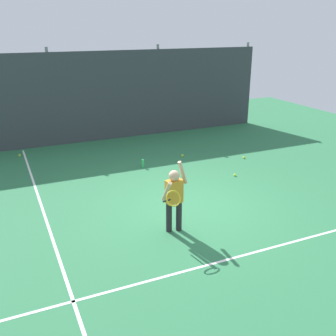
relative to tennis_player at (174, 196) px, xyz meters
The scene contains 13 objects.
ground_plane 1.36m from the tennis_player, 52.19° to the left, with size 20.00×20.00×0.00m, color #2D7247.
court_line_baseline 1.59m from the tennis_player, 60.26° to the right, with size 9.00×0.05×0.00m, color white.
court_line_sideline 2.95m from the tennis_player, 138.14° to the left, with size 0.05×9.00×0.00m, color white.
back_fence_windscreen 6.68m from the tennis_player, 83.93° to the left, with size 11.07×0.08×2.87m, color #383D42.
fence_post_1 6.80m from the tennis_player, 99.31° to the left, with size 0.09×0.09×3.02m, color slate.
fence_post_2 7.16m from the tennis_player, 69.46° to the left, with size 0.09×0.09×3.02m, color slate.
fence_post_3 9.06m from the tennis_player, 47.59° to the left, with size 0.09×0.09×3.02m, color slate.
tennis_player is the anchor object (origin of this frame).
water_bottle 3.62m from the tennis_player, 78.57° to the left, with size 0.07×0.07×0.22m, color green.
tennis_ball_0 3.31m from the tennis_player, 36.36° to the left, with size 0.07×0.07×0.07m, color #CCE033.
tennis_ball_1 4.46m from the tennis_player, 61.75° to the left, with size 0.07×0.07×0.07m, color #CCE033.
tennis_ball_2 6.32m from the tennis_player, 111.12° to the left, with size 0.07×0.07×0.07m, color #CCE033.
tennis_ball_3 4.76m from the tennis_player, 39.58° to the left, with size 0.07×0.07×0.07m, color #CCE033.
Camera 1 is at (-3.47, -6.80, 3.66)m, focal length 41.99 mm.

